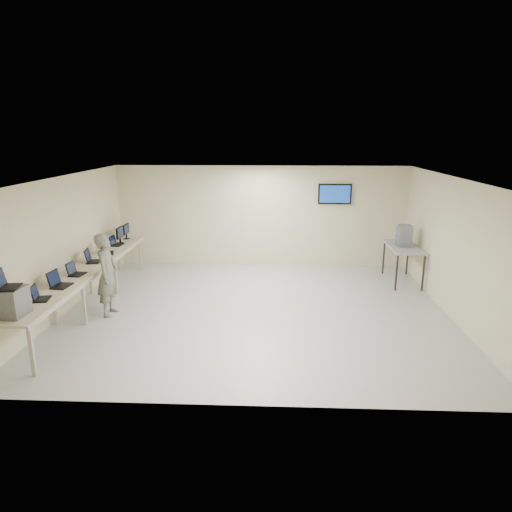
{
  "coord_description": "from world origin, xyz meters",
  "views": [
    {
      "loc": [
        0.41,
        -9.04,
        3.64
      ],
      "look_at": [
        0.0,
        0.2,
        1.15
      ],
      "focal_mm": 32.0,
      "sensor_mm": 36.0,
      "label": 1
    }
  ],
  "objects_px": {
    "soldier": "(107,275)",
    "equipment_box": "(12,302)",
    "workbench": "(86,271)",
    "side_table": "(404,249)"
  },
  "relations": [
    {
      "from": "equipment_box",
      "to": "workbench",
      "type": "bearing_deg",
      "value": 90.84
    },
    {
      "from": "soldier",
      "to": "side_table",
      "type": "distance_m",
      "value": 7.04
    },
    {
      "from": "equipment_box",
      "to": "soldier",
      "type": "height_order",
      "value": "soldier"
    },
    {
      "from": "workbench",
      "to": "soldier",
      "type": "distance_m",
      "value": 0.66
    },
    {
      "from": "workbench",
      "to": "side_table",
      "type": "relative_size",
      "value": 3.85
    },
    {
      "from": "equipment_box",
      "to": "soldier",
      "type": "xyz_separation_m",
      "value": [
        0.64,
        2.29,
        -0.27
      ]
    },
    {
      "from": "soldier",
      "to": "equipment_box",
      "type": "bearing_deg",
      "value": 162.75
    },
    {
      "from": "equipment_box",
      "to": "soldier",
      "type": "bearing_deg",
      "value": 76.54
    },
    {
      "from": "side_table",
      "to": "equipment_box",
      "type": "bearing_deg",
      "value": -146.9
    },
    {
      "from": "soldier",
      "to": "side_table",
      "type": "xyz_separation_m",
      "value": [
        6.61,
        2.44,
        0.0
      ]
    }
  ]
}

